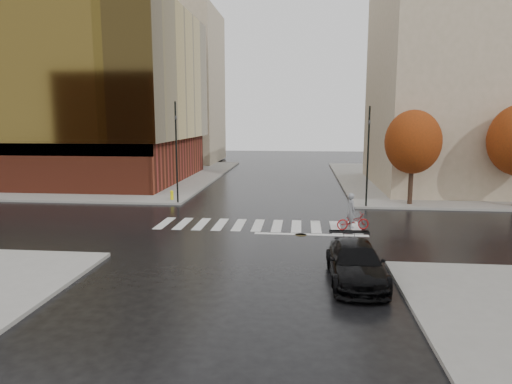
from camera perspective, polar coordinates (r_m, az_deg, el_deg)
ground at (r=25.74m, az=0.14°, el=-4.45°), size 120.00×120.00×0.00m
sidewalk_nw at (r=51.88m, az=-21.15°, el=1.97°), size 30.00×30.00×0.15m
sidewalk_ne at (r=49.85m, az=27.58°, el=1.27°), size 30.00×30.00×0.15m
crosswalk at (r=26.22m, az=0.25°, el=-4.19°), size 12.00×3.00×0.01m
office_glass at (r=49.41m, az=-24.36°, el=10.99°), size 27.00×19.00×16.00m
building_ne_tan at (r=44.44m, az=25.50°, el=12.32°), size 16.00×16.00×18.00m
building_nw_far at (r=64.70m, az=-11.07°, el=12.69°), size 14.00×12.00×20.00m
tree_ne_a at (r=33.19m, az=19.02°, el=5.92°), size 3.80×3.80×6.50m
sedan at (r=17.75m, az=12.35°, el=-8.64°), size 2.09×4.96×1.43m
cyclist at (r=25.63m, az=11.96°, el=-3.12°), size 1.89×1.01×2.04m
traffic_light_nw at (r=32.45m, az=-9.93°, el=5.68°), size 0.21×0.18×7.07m
traffic_light_ne at (r=31.56m, az=13.84°, el=5.03°), size 0.16×0.19×6.72m
fire_hydrant at (r=34.04m, az=-10.47°, el=-0.31°), size 0.25×0.25×0.70m
manhole at (r=24.24m, az=5.63°, el=-5.35°), size 0.76×0.76×0.01m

